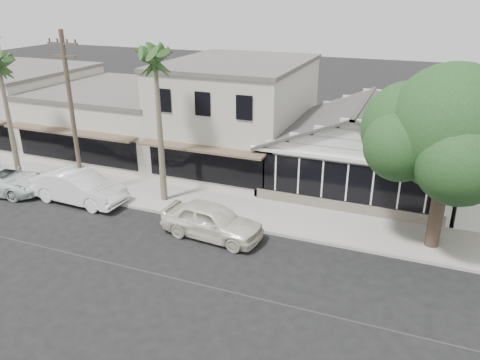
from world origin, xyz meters
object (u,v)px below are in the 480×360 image
at_px(car_0, 212,221).
at_px(car_2, 2,180).
at_px(shade_tree, 449,130).
at_px(car_1, 79,187).
at_px(utility_pole, 72,113).

height_order(car_0, car_2, car_0).
height_order(car_2, shade_tree, shade_tree).
distance_m(car_1, car_2, 5.03).
bearing_deg(car_2, car_0, -98.54).
bearing_deg(car_2, utility_pole, -83.74).
distance_m(car_1, shade_tree, 18.53).
height_order(utility_pole, car_1, utility_pole).
xyz_separation_m(car_2, shade_tree, (22.85, 2.56, 4.67)).
bearing_deg(utility_pole, car_0, -9.68).
xyz_separation_m(utility_pole, car_1, (0.31, -0.60, -3.91)).
height_order(car_1, shade_tree, shade_tree).
relative_size(utility_pole, shade_tree, 1.10).
bearing_deg(utility_pole, car_2, -166.81).
bearing_deg(car_1, shade_tree, -81.20).
xyz_separation_m(car_0, car_1, (-8.33, 0.87, 0.05)).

